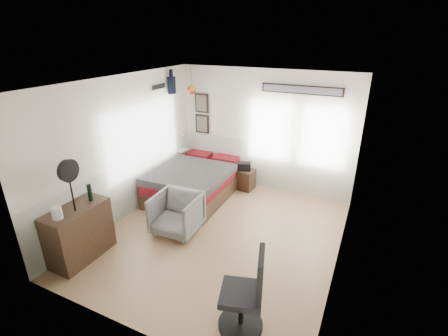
# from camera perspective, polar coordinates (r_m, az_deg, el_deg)

# --- Properties ---
(ground_plane) EXTENTS (4.00, 4.50, 0.01)m
(ground_plane) POSITION_cam_1_polar(r_m,az_deg,el_deg) (5.97, -0.81, -11.81)
(ground_plane) COLOR #A67E54
(room_shell) EXTENTS (4.02, 4.52, 2.71)m
(room_shell) POSITION_cam_1_polar(r_m,az_deg,el_deg) (5.41, -0.76, 3.68)
(room_shell) COLOR beige
(room_shell) RESTS_ON ground_plane
(wall_decor) EXTENTS (3.55, 1.32, 1.44)m
(wall_decor) POSITION_cam_1_polar(r_m,az_deg,el_deg) (7.27, -1.88, 12.60)
(wall_decor) COLOR black
(wall_decor) RESTS_ON room_shell
(bed) EXTENTS (1.57, 2.15, 0.68)m
(bed) POSITION_cam_1_polar(r_m,az_deg,el_deg) (7.19, -5.15, -2.42)
(bed) COLOR #362215
(bed) RESTS_ON ground_plane
(dresser) EXTENTS (0.48, 1.00, 0.90)m
(dresser) POSITION_cam_1_polar(r_m,az_deg,el_deg) (5.71, -24.07, -10.37)
(dresser) COLOR #362215
(dresser) RESTS_ON ground_plane
(armchair) EXTENTS (0.83, 0.85, 0.74)m
(armchair) POSITION_cam_1_polar(r_m,az_deg,el_deg) (5.95, -8.31, -7.93)
(armchair) COLOR gray
(armchair) RESTS_ON ground_plane
(nightstand) EXTENTS (0.50, 0.41, 0.46)m
(nightstand) POSITION_cam_1_polar(r_m,az_deg,el_deg) (7.55, 3.49, -1.94)
(nightstand) COLOR #362215
(nightstand) RESTS_ON ground_plane
(task_chair) EXTENTS (0.61, 0.61, 1.11)m
(task_chair) POSITION_cam_1_polar(r_m,az_deg,el_deg) (4.17, 3.95, -21.92)
(task_chair) COLOR black
(task_chair) RESTS_ON ground_plane
(kettle) EXTENTS (0.17, 0.14, 0.19)m
(kettle) POSITION_cam_1_polar(r_m,az_deg,el_deg) (5.26, -27.32, -7.02)
(kettle) COLOR silver
(kettle) RESTS_ON dresser
(bottle) EXTENTS (0.07, 0.07, 0.28)m
(bottle) POSITION_cam_1_polar(r_m,az_deg,el_deg) (5.56, -22.53, -4.02)
(bottle) COLOR black
(bottle) RESTS_ON dresser
(stand_fan) EXTENTS (0.11, 0.34, 0.83)m
(stand_fan) POSITION_cam_1_polar(r_m,az_deg,el_deg) (5.14, -25.72, -0.56)
(stand_fan) COLOR black
(stand_fan) RESTS_ON dresser
(black_bag) EXTENTS (0.34, 0.29, 0.17)m
(black_bag) POSITION_cam_1_polar(r_m,az_deg,el_deg) (7.42, 3.55, 0.30)
(black_bag) COLOR black
(black_bag) RESTS_ON nightstand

